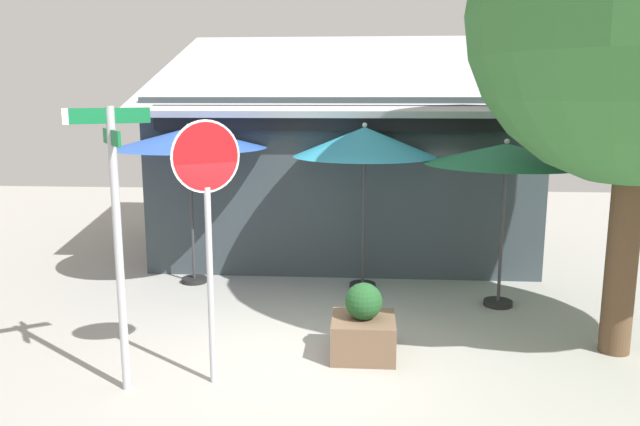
% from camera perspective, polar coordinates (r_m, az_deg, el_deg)
% --- Properties ---
extents(ground_plane, '(28.00, 28.00, 0.10)m').
position_cam_1_polar(ground_plane, '(8.00, -1.27, -13.32)').
color(ground_plane, '#9E9B93').
extents(cafe_building, '(7.57, 5.38, 4.63)m').
position_cam_1_polar(cafe_building, '(13.22, 2.34, 4.14)').
color(cafe_building, '#333D42').
rests_on(cafe_building, ground).
extents(street_sign_post, '(0.75, 0.70, 3.11)m').
position_cam_1_polar(street_sign_post, '(6.90, -18.20, -0.91)').
color(street_sign_post, '#A8AAB2').
rests_on(street_sign_post, ground).
extents(stop_sign, '(0.63, 0.48, 2.97)m').
position_cam_1_polar(stop_sign, '(6.80, -10.30, 0.93)').
color(stop_sign, '#A8AAB2').
rests_on(stop_sign, ground).
extents(patio_umbrella_royal_blue_left, '(2.61, 2.61, 2.75)m').
position_cam_1_polar(patio_umbrella_royal_blue_left, '(10.68, -11.96, 6.65)').
color(patio_umbrella_royal_blue_left, black).
rests_on(patio_umbrella_royal_blue_left, ground).
extents(patio_umbrella_teal_center, '(2.34, 2.34, 2.78)m').
position_cam_1_polar(patio_umbrella_teal_center, '(10.16, 4.11, 6.46)').
color(patio_umbrella_teal_center, black).
rests_on(patio_umbrella_teal_center, ground).
extents(patio_umbrella_forest_green_right, '(2.44, 2.44, 2.59)m').
position_cam_1_polar(patio_umbrella_forest_green_right, '(9.65, 16.75, 5.10)').
color(patio_umbrella_forest_green_right, black).
rests_on(patio_umbrella_forest_green_right, ground).
extents(sidewalk_planter, '(0.79, 0.79, 0.94)m').
position_cam_1_polar(sidewalk_planter, '(7.87, 4.01, -10.52)').
color(sidewalk_planter, brown).
rests_on(sidewalk_planter, ground).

